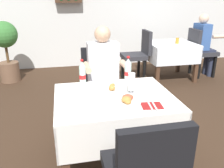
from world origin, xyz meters
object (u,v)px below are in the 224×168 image
object	(u,v)px
plate_near_camera	(127,101)
background_patron	(203,42)
cola_bottle_secondary	(128,71)
background_dining_table	(170,52)
main_dining_table	(114,112)
napkin_cutlery_set	(152,106)
chair_far_diner_seat	(100,82)
plate_far_diner	(112,88)
cola_bottle_primary	(82,74)
background_chair_left	(138,53)
background_chair_right	(200,50)
beer_glass_left	(132,83)
background_table_tumbler	(177,41)
potted_plant_corner	(6,46)
seated_diner_far	(104,73)

from	to	relation	value
plate_near_camera	background_patron	bearing A→B (deg)	47.31
cola_bottle_secondary	background_dining_table	xyz separation A→B (m)	(1.42, 1.95, -0.30)
main_dining_table	napkin_cutlery_set	size ratio (longest dim) A/B	5.51
chair_far_diner_seat	plate_far_diner	xyz separation A→B (m)	(0.01, -0.67, 0.18)
cola_bottle_primary	background_chair_left	world-z (taller)	cola_bottle_primary
background_chair_right	cola_bottle_primary	bearing A→B (deg)	-142.54
main_dining_table	beer_glass_left	bearing A→B (deg)	9.56
main_dining_table	background_dining_table	xyz separation A→B (m)	(1.64, 2.30, -0.01)
plate_far_diner	background_table_tumbler	world-z (taller)	background_table_tumbler
main_dining_table	background_chair_left	distance (m)	2.50
beer_glass_left	background_chair_left	size ratio (longest dim) A/B	0.20
chair_far_diner_seat	background_table_tumbler	size ratio (longest dim) A/B	8.82
plate_far_diner	cola_bottle_primary	world-z (taller)	cola_bottle_primary
chair_far_diner_seat	plate_far_diner	world-z (taller)	chair_far_diner_seat
cola_bottle_primary	potted_plant_corner	bearing A→B (deg)	116.52
plate_near_camera	background_table_tumbler	distance (m)	2.88
chair_far_diner_seat	beer_glass_left	xyz separation A→B (m)	(0.17, -0.80, 0.27)
main_dining_table	chair_far_diner_seat	bearing A→B (deg)	90.00
main_dining_table	background_chair_right	size ratio (longest dim) A/B	1.11
seated_diner_far	cola_bottle_primary	world-z (taller)	seated_diner_far
napkin_cutlery_set	background_table_tumbler	size ratio (longest dim) A/B	1.77
plate_far_diner	cola_bottle_secondary	world-z (taller)	cola_bottle_secondary
background_chair_right	background_patron	xyz separation A→B (m)	(0.05, -0.00, 0.16)
chair_far_diner_seat	potted_plant_corner	world-z (taller)	potted_plant_corner
cola_bottle_secondary	background_chair_left	bearing A→B (deg)	68.72
cola_bottle_primary	napkin_cutlery_set	xyz separation A→B (m)	(0.51, -0.61, -0.11)
beer_glass_left	background_chair_right	distance (m)	3.12
beer_glass_left	napkin_cutlery_set	world-z (taller)	beer_glass_left
beer_glass_left	seated_diner_far	bearing A→B (deg)	101.36
napkin_cutlery_set	chair_far_diner_seat	bearing A→B (deg)	103.25
main_dining_table	chair_far_diner_seat	distance (m)	0.83
background_table_tumbler	potted_plant_corner	xyz separation A→B (m)	(-3.19, 0.59, -0.09)
cola_bottle_primary	background_patron	bearing A→B (deg)	36.94
plate_far_diner	background_table_tumbler	size ratio (longest dim) A/B	2.33
chair_far_diner_seat	background_dining_table	size ratio (longest dim) A/B	1.08
background_dining_table	seated_diner_far	bearing A→B (deg)	-135.52
main_dining_table	background_chair_right	world-z (taller)	background_chair_right
plate_near_camera	napkin_cutlery_set	world-z (taller)	plate_near_camera
seated_diner_far	background_dining_table	xyz separation A→B (m)	(1.61, 1.58, -0.17)
cola_bottle_secondary	background_table_tumbler	world-z (taller)	cola_bottle_secondary
plate_near_camera	cola_bottle_secondary	size ratio (longest dim) A/B	0.90
background_patron	background_chair_left	bearing A→B (deg)	180.00
main_dining_table	seated_diner_far	size ratio (longest dim) A/B	0.85
chair_far_diner_seat	cola_bottle_primary	distance (m)	0.62
plate_near_camera	potted_plant_corner	bearing A→B (deg)	117.55
cola_bottle_primary	cola_bottle_secondary	bearing A→B (deg)	0.80
napkin_cutlery_set	main_dining_table	bearing A→B (deg)	133.57
background_chair_right	potted_plant_corner	world-z (taller)	potted_plant_corner
chair_far_diner_seat	seated_diner_far	size ratio (longest dim) A/B	0.77
background_chair_left	napkin_cutlery_set	bearing A→B (deg)	-105.77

